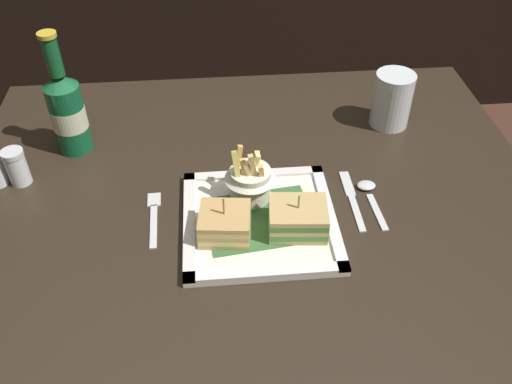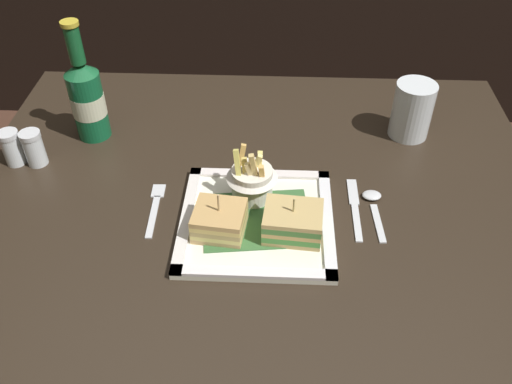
{
  "view_description": "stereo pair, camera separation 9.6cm",
  "coord_description": "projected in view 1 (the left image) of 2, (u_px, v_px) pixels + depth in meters",
  "views": [
    {
      "loc": [
        -0.06,
        -0.76,
        1.44
      ],
      "look_at": [
        0.0,
        -0.04,
        0.81
      ],
      "focal_mm": 38.09,
      "sensor_mm": 36.0,
      "label": 1
    },
    {
      "loc": [
        0.03,
        -0.76,
        1.44
      ],
      "look_at": [
        0.0,
        -0.04,
        0.81
      ],
      "focal_mm": 38.09,
      "sensor_mm": 36.0,
      "label": 2
    }
  ],
  "objects": [
    {
      "name": "water_glass",
      "position": [
        391.0,
        103.0,
        1.16
      ],
      "size": [
        0.08,
        0.08,
        0.12
      ],
      "color": "silver",
      "rests_on": "dining_table"
    },
    {
      "name": "fries_cup",
      "position": [
        250.0,
        178.0,
        0.96
      ],
      "size": [
        0.09,
        0.09,
        0.11
      ],
      "color": "silver",
      "rests_on": "square_plate"
    },
    {
      "name": "spoon",
      "position": [
        369.0,
        193.0,
        1.01
      ],
      "size": [
        0.03,
        0.13,
        0.01
      ],
      "color": "silver",
      "rests_on": "dining_table"
    },
    {
      "name": "beer_bottle",
      "position": [
        67.0,
        110.0,
        1.06
      ],
      "size": [
        0.07,
        0.07,
        0.25
      ],
      "color": "#125A33",
      "rests_on": "dining_table"
    },
    {
      "name": "fork",
      "position": [
        154.0,
        215.0,
        0.97
      ],
      "size": [
        0.03,
        0.14,
        0.0
      ],
      "color": "silver",
      "rests_on": "dining_table"
    },
    {
      "name": "knife",
      "position": [
        352.0,
        197.0,
        1.0
      ],
      "size": [
        0.02,
        0.16,
        0.0
      ],
      "color": "silver",
      "rests_on": "dining_table"
    },
    {
      "name": "square_plate",
      "position": [
        260.0,
        221.0,
        0.95
      ],
      "size": [
        0.27,
        0.27,
        0.02
      ],
      "color": "white",
      "rests_on": "dining_table"
    },
    {
      "name": "sandwich_half_right",
      "position": [
        298.0,
        218.0,
        0.91
      ],
      "size": [
        0.1,
        0.09,
        0.08
      ],
      "color": "tan",
      "rests_on": "square_plate"
    },
    {
      "name": "sandwich_half_left",
      "position": [
        225.0,
        224.0,
        0.91
      ],
      "size": [
        0.09,
        0.09,
        0.08
      ],
      "color": "tan",
      "rests_on": "square_plate"
    },
    {
      "name": "dining_table",
      "position": [
        253.0,
        250.0,
        1.11
      ],
      "size": [
        1.1,
        0.89,
        0.77
      ],
      "color": "#2D2219",
      "rests_on": "ground_plane"
    },
    {
      "name": "pepper_shaker",
      "position": [
        17.0,
        169.0,
        1.02
      ],
      "size": [
        0.04,
        0.04,
        0.07
      ],
      "color": "silver",
      "rests_on": "dining_table"
    }
  ]
}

